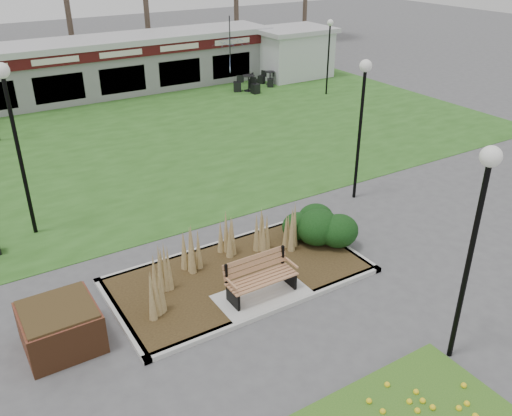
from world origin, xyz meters
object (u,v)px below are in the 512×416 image
lamp_post_far_right (329,41)px  bistro_set_c (249,86)px  food_pavilion (51,73)px  lamp_post_mid_left (11,114)px  lamp_post_near_left (479,211)px  service_hut (293,52)px  park_bench (260,276)px  bistro_set_d (270,80)px  patio_umbrella (230,55)px  lamp_post_near_right (363,100)px  brick_planter (60,327)px

lamp_post_far_right → bistro_set_c: 4.90m
food_pavilion → lamp_post_mid_left: 14.36m
food_pavilion → lamp_post_near_left: 23.64m
lamp_post_mid_left → lamp_post_far_right: size_ratio=1.27×
lamp_post_near_left → lamp_post_mid_left: size_ratio=0.94×
service_hut → park_bench: bearing=-127.3°
bistro_set_d → lamp_post_mid_left: bearing=-144.6°
lamp_post_far_right → patio_umbrella: lamp_post_far_right is taller
service_hut → lamp_post_mid_left: 21.04m
bistro_set_c → food_pavilion: bearing=159.4°
food_pavilion → service_hut: food_pavilion is taller
lamp_post_near_right → bistro_set_c: lamp_post_near_right is taller
brick_planter → lamp_post_mid_left: bearing=84.1°
patio_umbrella → lamp_post_far_right: bearing=-51.4°
bistro_set_c → bistro_set_d: (1.77, 0.59, -0.04)m
food_pavilion → bistro_set_c: (9.46, -3.56, -1.17)m
bistro_set_d → park_bench: bearing=-123.9°
park_bench → lamp_post_near_right: (5.53, 2.98, 2.66)m
brick_planter → lamp_post_mid_left: lamp_post_mid_left is taller
lamp_post_near_left → food_pavilion: bearing=95.5°
brick_planter → lamp_post_mid_left: 6.13m
brick_planter → lamp_post_far_right: size_ratio=0.39×
bistro_set_d → lamp_post_near_right: bearing=-112.5°
lamp_post_far_right → bistro_set_c: (-3.22, 2.72, -2.50)m
lamp_post_near_right → lamp_post_far_right: (7.15, 10.46, -0.45)m
food_pavilion → lamp_post_near_left: bearing=-84.5°
park_bench → lamp_post_near_right: size_ratio=0.38×
park_bench → service_hut: size_ratio=0.39×
brick_planter → food_pavilion: bearing=76.9°
lamp_post_near_left → patio_umbrella: lamp_post_near_left is taller
food_pavilion → lamp_post_near_right: bearing=-71.7°
food_pavilion → lamp_post_far_right: bearing=-26.3°
service_hut → food_pavilion: bearing=171.7°
park_bench → patio_umbrella: (9.25, 17.75, 1.11)m
lamp_post_far_right → bistro_set_d: (-1.45, 3.31, -2.54)m
park_bench → patio_umbrella: 20.05m
patio_umbrella → lamp_post_near_left: bearing=-108.0°
service_hut → lamp_post_near_right: 16.88m
lamp_post_near_left → bistro_set_c: size_ratio=2.86×
lamp_post_mid_left → patio_umbrella: lamp_post_mid_left is taller
service_hut → lamp_post_near_left: size_ratio=0.97×
park_bench → bistro_set_c: (9.46, 16.16, -0.29)m
food_pavilion → lamp_post_near_left: size_ratio=5.40×
service_hut → lamp_post_far_right: (-0.82, -4.31, 1.35)m
food_pavilion → bistro_set_c: bearing=-20.6°
food_pavilion → lamp_post_near_right: 17.71m
service_hut → lamp_post_near_right: size_ratio=0.99×
lamp_post_near_right → bistro_set_d: lamp_post_near_right is taller
food_pavilion → patio_umbrella: food_pavilion is taller
brick_planter → lamp_post_near_left: lamp_post_near_left is taller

